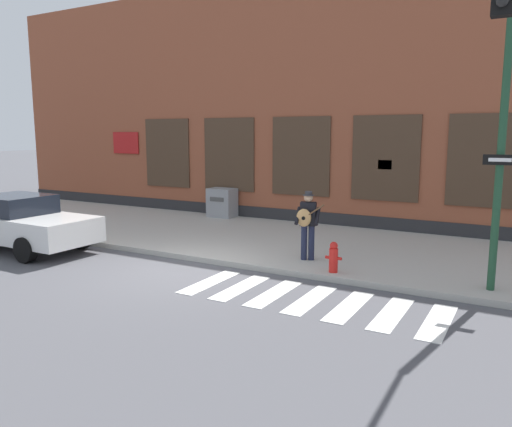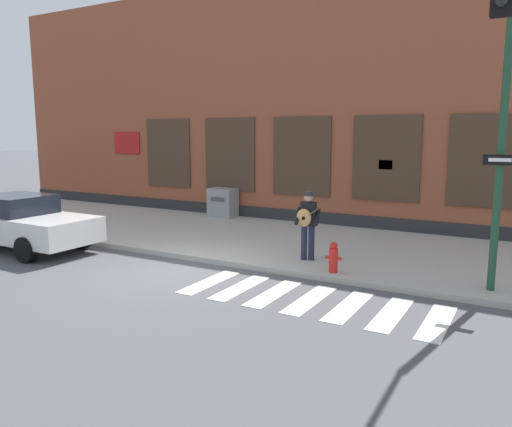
% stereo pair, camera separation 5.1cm
% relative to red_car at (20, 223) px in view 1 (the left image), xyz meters
% --- Properties ---
extents(ground_plane, '(160.00, 160.00, 0.00)m').
position_rel_red_car_xyz_m(ground_plane, '(5.32, 0.39, -0.77)').
color(ground_plane, '#4C4C51').
extents(sidewalk, '(28.00, 5.96, 0.14)m').
position_rel_red_car_xyz_m(sidewalk, '(5.32, 4.24, -0.70)').
color(sidewalk, '#ADAAA3').
rests_on(sidewalk, ground).
extents(building_backdrop, '(28.00, 4.06, 8.61)m').
position_rel_red_car_xyz_m(building_backdrop, '(5.32, 9.22, 3.53)').
color(building_backdrop, brown).
rests_on(building_backdrop, ground).
extents(crosswalk, '(5.20, 1.90, 0.01)m').
position_rel_red_car_xyz_m(crosswalk, '(8.81, -0.04, -0.76)').
color(crosswalk, silver).
rests_on(crosswalk, ground).
extents(red_car, '(4.62, 2.02, 1.53)m').
position_rel_red_car_xyz_m(red_car, '(0.00, 0.00, 0.00)').
color(red_car, silver).
rests_on(red_car, ground).
extents(busker, '(0.77, 0.64, 1.71)m').
position_rel_red_car_xyz_m(busker, '(7.70, 2.34, 0.34)').
color(busker, '#1E233D').
rests_on(busker, sidewalk).
extents(traffic_light, '(0.60, 2.77, 5.63)m').
position_rel_red_car_xyz_m(traffic_light, '(11.88, 0.97, 3.21)').
color(traffic_light, '#1E472D').
rests_on(traffic_light, sidewalk).
extents(utility_box, '(1.00, 0.72, 1.07)m').
position_rel_red_car_xyz_m(utility_box, '(2.32, 6.77, -0.09)').
color(utility_box, gray).
rests_on(utility_box, sidewalk).
extents(fire_hydrant, '(0.38, 0.20, 0.70)m').
position_rel_red_car_xyz_m(fire_hydrant, '(8.67, 1.61, -0.29)').
color(fire_hydrant, red).
rests_on(fire_hydrant, sidewalk).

